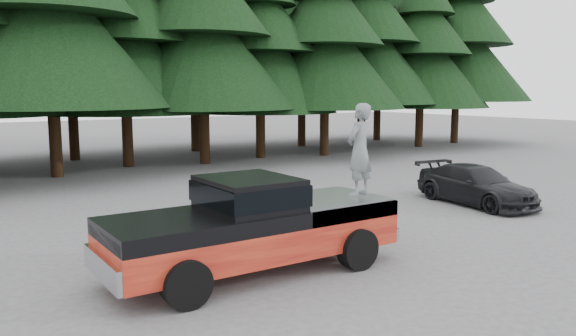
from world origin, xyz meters
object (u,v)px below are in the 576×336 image
pickup_truck (254,240)px  man_on_bed (360,150)px  air_compressor (287,191)px  parked_car (476,185)px

pickup_truck → man_on_bed: 3.02m
pickup_truck → air_compressor: 1.23m
air_compressor → man_on_bed: size_ratio=0.31×
pickup_truck → man_on_bed: man_on_bed is taller
air_compressor → parked_car: 8.65m
man_on_bed → parked_car: man_on_bed is taller
man_on_bed → parked_car: 7.28m
pickup_truck → parked_car: pickup_truck is taller
parked_car → air_compressor: bearing=-161.8°
man_on_bed → pickup_truck: bearing=-21.9°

